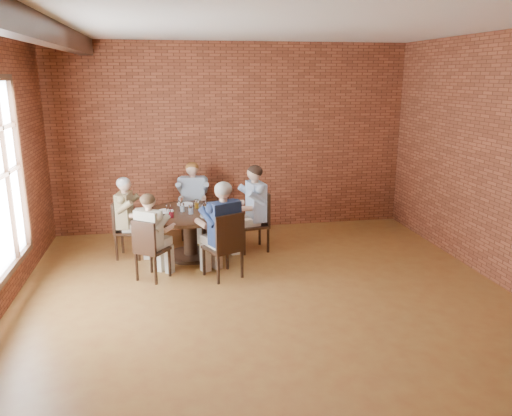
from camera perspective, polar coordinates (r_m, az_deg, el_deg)
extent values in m
plane|color=olive|center=(6.37, 1.81, -11.31)|extent=(7.00, 7.00, 0.00)
plane|color=white|center=(5.74, 2.11, 20.76)|extent=(7.00, 7.00, 0.00)
plane|color=brown|center=(9.23, -2.65, 7.97)|extent=(7.00, 0.00, 7.00)
plane|color=brown|center=(2.65, 18.29, -10.71)|extent=(7.00, 0.00, 7.00)
cube|color=black|center=(5.74, -23.96, 18.27)|extent=(0.22, 6.90, 0.26)
cube|color=black|center=(6.71, -26.71, -6.85)|extent=(0.10, 2.16, 0.08)
cube|color=black|center=(7.39, -25.56, 4.39)|extent=(0.10, 0.08, 2.20)
cylinder|color=black|center=(8.08, -7.44, -5.36)|extent=(0.75, 0.75, 0.06)
cylinder|color=black|center=(7.98, -7.52, -3.20)|extent=(0.21, 0.21, 0.64)
cylinder|color=#341D13|center=(7.87, -7.61, -0.61)|extent=(1.49, 1.49, 0.05)
cube|color=black|center=(8.22, -0.43, -1.95)|extent=(0.54, 0.54, 0.04)
cube|color=black|center=(8.21, 0.98, 0.11)|extent=(0.11, 0.47, 0.53)
cylinder|color=black|center=(8.41, -2.19, -3.17)|extent=(0.04, 0.04, 0.41)
cylinder|color=black|center=(8.04, -1.33, -4.02)|extent=(0.04, 0.04, 0.41)
cylinder|color=black|center=(8.53, 0.42, -2.89)|extent=(0.04, 0.04, 0.41)
cylinder|color=black|center=(8.17, 1.39, -3.71)|extent=(0.04, 0.04, 0.41)
cube|color=black|center=(8.92, -7.15, -0.71)|extent=(0.48, 0.48, 0.04)
cube|color=black|center=(9.04, -7.14, 1.27)|extent=(0.44, 0.09, 0.50)
cylinder|color=black|center=(8.81, -8.39, -2.46)|extent=(0.04, 0.04, 0.41)
cylinder|color=black|center=(8.79, -5.94, -2.43)|extent=(0.04, 0.04, 0.41)
cylinder|color=black|center=(9.17, -8.22, -1.76)|extent=(0.04, 0.04, 0.41)
cylinder|color=black|center=(9.15, -5.87, -1.73)|extent=(0.04, 0.04, 0.41)
cube|color=black|center=(8.15, -14.26, -2.57)|extent=(0.48, 0.48, 0.04)
cube|color=black|center=(8.13, -15.63, -0.85)|extent=(0.12, 0.41, 0.47)
cylinder|color=black|center=(8.02, -13.27, -4.50)|extent=(0.04, 0.04, 0.41)
cylinder|color=black|center=(8.33, -12.71, -3.71)|extent=(0.04, 0.04, 0.41)
cylinder|color=black|center=(8.10, -15.66, -4.44)|extent=(0.04, 0.04, 0.41)
cylinder|color=black|center=(8.42, -15.02, -3.66)|extent=(0.04, 0.04, 0.41)
cube|color=black|center=(7.21, -11.76, -4.71)|extent=(0.54, 0.54, 0.04)
cube|color=black|center=(7.01, -12.72, -3.27)|extent=(0.34, 0.26, 0.44)
cylinder|color=black|center=(7.32, -9.86, -6.20)|extent=(0.04, 0.04, 0.41)
cylinder|color=black|center=(7.50, -11.91, -5.77)|extent=(0.04, 0.04, 0.41)
cylinder|color=black|center=(7.08, -11.40, -7.03)|extent=(0.04, 0.04, 0.41)
cylinder|color=black|center=(7.27, -13.47, -6.55)|extent=(0.04, 0.04, 0.41)
cube|color=black|center=(7.15, -3.84, -4.60)|extent=(0.61, 0.61, 0.04)
cube|color=black|center=(6.89, -2.97, -2.87)|extent=(0.43, 0.23, 0.52)
cylinder|color=black|center=(7.48, -3.31, -5.51)|extent=(0.04, 0.04, 0.41)
cylinder|color=black|center=(7.29, -5.97, -6.13)|extent=(0.04, 0.04, 0.41)
cylinder|color=black|center=(7.17, -1.61, -6.43)|extent=(0.04, 0.04, 0.41)
cylinder|color=black|center=(6.97, -4.35, -7.10)|extent=(0.04, 0.04, 0.41)
cylinder|color=white|center=(8.02, -4.79, 0.01)|extent=(0.26, 0.26, 0.01)
cylinder|color=white|center=(8.32, -8.12, 0.45)|extent=(0.26, 0.26, 0.01)
cylinder|color=white|center=(7.94, -10.31, -0.34)|extent=(0.26, 0.26, 0.01)
cylinder|color=white|center=(7.59, -5.44, -0.88)|extent=(0.26, 0.26, 0.01)
cylinder|color=white|center=(7.95, -5.95, 0.30)|extent=(0.07, 0.07, 0.14)
cylinder|color=white|center=(8.06, -6.81, 0.48)|extent=(0.07, 0.07, 0.14)
cylinder|color=white|center=(8.22, -8.65, 0.70)|extent=(0.07, 0.07, 0.14)
cylinder|color=white|center=(7.87, -8.43, 0.08)|extent=(0.07, 0.07, 0.14)
cylinder|color=white|center=(7.81, -9.99, -0.11)|extent=(0.07, 0.07, 0.14)
cylinder|color=white|center=(7.56, -9.67, -0.59)|extent=(0.07, 0.07, 0.14)
cylinder|color=white|center=(7.72, -7.48, -0.19)|extent=(0.07, 0.07, 0.14)
cylinder|color=white|center=(7.68, -5.73, -0.21)|extent=(0.07, 0.07, 0.14)
cube|color=black|center=(7.76, -4.68, -0.53)|extent=(0.11, 0.17, 0.01)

